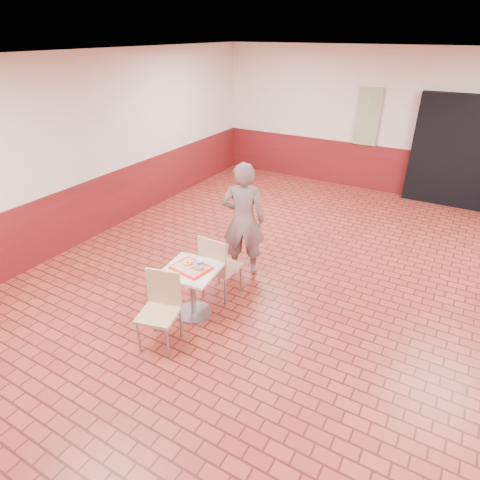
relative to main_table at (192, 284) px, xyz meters
The scene contains 12 objects.
room_shell 1.73m from the main_table, 33.48° to the left, with size 8.01×10.01×3.01m.
wainscot_band 1.38m from the main_table, 33.48° to the left, with size 8.00×10.00×1.00m.
corridor_doorway 6.14m from the main_table, 67.38° to the left, with size 1.60×0.22×2.20m, color black.
promo_poster 5.84m from the main_table, 84.49° to the left, with size 0.50×0.03×1.20m, color gray.
main_table is the anchor object (origin of this frame).
chair_main_front 0.58m from the main_table, 90.89° to the right, with size 0.50×0.50×0.90m.
chair_main_back 0.48m from the main_table, 79.66° to the left, with size 0.46×0.46×0.94m.
customer 1.28m from the main_table, 88.07° to the left, with size 0.62×0.41×1.70m, color #705A56.
serving_tray 0.23m from the main_table, 153.43° to the right, with size 0.44×0.34×0.03m.
ring_donut 0.28m from the main_table, 155.88° to the left, with size 0.10×0.10×0.03m, color #F59E59.
long_john_donut 0.29m from the main_table, ahead, with size 0.17×0.10×0.05m.
paper_cup 0.32m from the main_table, 40.28° to the left, with size 0.08×0.08×0.10m.
Camera 1 is at (1.45, -4.05, 3.26)m, focal length 30.00 mm.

